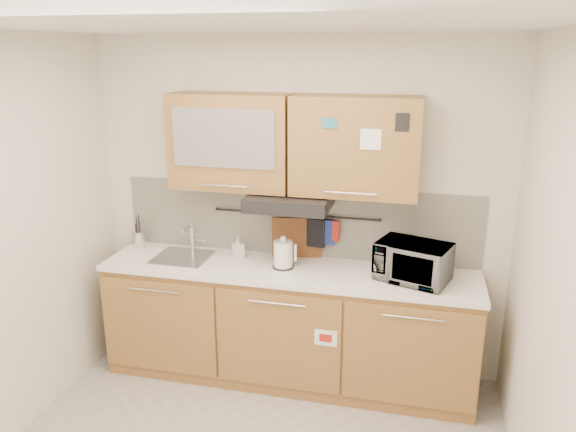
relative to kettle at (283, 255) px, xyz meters
The scene contains 19 objects.
ceiling 1.98m from the kettle, 88.42° to the right, with size 3.20×3.20×0.00m, color white.
wall_back 0.42m from the kettle, 83.90° to the left, with size 3.20×3.20×0.00m, color silver.
wall_right 2.04m from the kettle, 36.12° to the right, with size 3.00×3.00×0.00m, color silver.
base_cabinet 0.61m from the kettle, ahead, with size 2.80×0.64×0.88m.
countertop 0.12m from the kettle, ahead, with size 2.82×0.62×0.04m, color white.
backsplash 0.35m from the kettle, 83.65° to the left, with size 2.80×0.02×0.56m, color silver.
upper_cabinets 0.82m from the kettle, 77.91° to the left, with size 1.82×0.37×0.70m.
range_hood 0.41m from the kettle, 60.52° to the left, with size 0.60×0.46×0.10m, color black.
sink 0.82m from the kettle, behind, with size 0.42×0.40×0.26m.
utensil_rail 0.36m from the kettle, 82.73° to the left, with size 0.02×0.02×1.30m, color black.
utensil_crock 1.28m from the kettle, behind, with size 0.14×0.14×0.27m.
kettle is the anchor object (origin of this frame).
toaster 0.85m from the kettle, ahead, with size 0.31×0.24×0.21m.
microwave 0.94m from the kettle, ahead, with size 0.49×0.33×0.27m, color #999999.
soap_bottle 0.41m from the kettle, 163.91° to the left, with size 0.08×0.08×0.18m, color #999999.
cutting_board 0.25m from the kettle, 78.71° to the left, with size 0.39×0.03×0.48m, color brown.
oven_mitt 0.39m from the kettle, 40.45° to the left, with size 0.12×0.03×0.20m, color navy.
dark_pouch 0.33m from the kettle, 50.59° to the left, with size 0.14×0.04×0.22m, color black.
pot_holder 0.42m from the kettle, 37.41° to the left, with size 0.13×0.02×0.16m, color #AB2116.
Camera 1 is at (0.92, -2.60, 2.49)m, focal length 35.00 mm.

